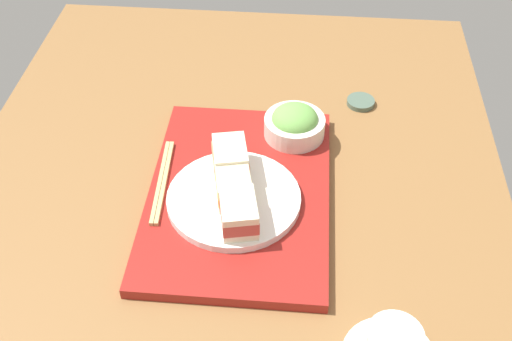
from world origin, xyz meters
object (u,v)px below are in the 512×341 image
object	(u,v)px
sandwich_near	(228,159)
salad_bowl	(295,123)
small_sauce_dish	(361,102)
sandwich_far	(239,213)
chopsticks_pair	(162,181)
sandwich_middle	(233,185)
sandwich_plate	(234,199)

from	to	relation	value
sandwich_near	salad_bowl	bearing A→B (deg)	138.57
salad_bowl	small_sauce_dish	xyz separation A→B (cm)	(-13.44, 13.42, -4.22)
sandwich_far	chopsticks_pair	distance (cm)	18.10
sandwich_middle	small_sauce_dish	distance (cm)	40.03
sandwich_near	small_sauce_dish	distance (cm)	36.27
sandwich_plate	salad_bowl	xyz separation A→B (cm)	(-18.87, 9.56, 2.00)
chopsticks_pair	sandwich_middle	bearing A→B (deg)	74.74
chopsticks_pair	sandwich_far	bearing A→B (deg)	56.28
chopsticks_pair	sandwich_plate	bearing A→B (deg)	74.74
sandwich_plate	small_sauce_dish	world-z (taller)	sandwich_plate
chopsticks_pair	salad_bowl	bearing A→B (deg)	123.91
small_sauce_dish	sandwich_plate	bearing A→B (deg)	-35.42
sandwich_plate	chopsticks_pair	xyz separation A→B (cm)	(-3.59, -13.17, -0.35)
sandwich_plate	salad_bowl	size ratio (longest dim) A/B	1.99
salad_bowl	small_sauce_dish	bearing A→B (deg)	135.04
sandwich_plate	sandwich_near	bearing A→B (deg)	-165.83
salad_bowl	small_sauce_dish	world-z (taller)	salad_bowl
sandwich_far	small_sauce_dish	distance (cm)	44.45
sandwich_middle	sandwich_near	bearing A→B (deg)	-165.83
sandwich_near	chopsticks_pair	size ratio (longest dim) A/B	0.44
sandwich_far	chopsticks_pair	world-z (taller)	sandwich_far
sandwich_near	sandwich_middle	size ratio (longest dim) A/B	0.98
sandwich_near	small_sauce_dish	size ratio (longest dim) A/B	1.58
sandwich_middle	chopsticks_pair	distance (cm)	14.12
sandwich_middle	chopsticks_pair	world-z (taller)	sandwich_middle
sandwich_plate	chopsticks_pair	bearing A→B (deg)	-105.26
salad_bowl	chopsticks_pair	bearing A→B (deg)	-56.09
sandwich_middle	chopsticks_pair	xyz separation A→B (cm)	(-3.59, -13.17, -3.59)
sandwich_far	salad_bowl	distance (cm)	26.39
sandwich_far	salad_bowl	xyz separation A→B (cm)	(-25.13, 7.98, -1.26)
sandwich_plate	small_sauce_dish	distance (cm)	39.72
sandwich_middle	small_sauce_dish	world-z (taller)	sandwich_middle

